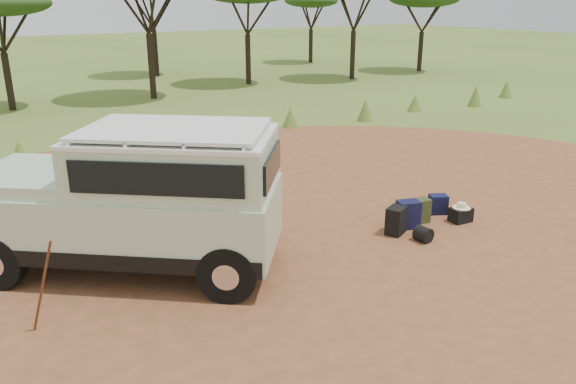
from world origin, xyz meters
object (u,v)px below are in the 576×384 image
backpack_olive (420,211)px  duffel_navy (438,204)px  hard_case (461,215)px  backpack_navy (408,215)px  safari_vehicle (137,203)px  walking_staff (42,287)px  backpack_black (396,221)px

backpack_olive → duffel_navy: bearing=21.3°
backpack_olive → hard_case: 0.87m
backpack_navy → safari_vehicle: bearing=-174.3°
duffel_navy → hard_case: duffel_navy is taller
hard_case → duffel_navy: bearing=99.1°
duffel_navy → hard_case: bearing=-58.7°
safari_vehicle → duffel_navy: size_ratio=12.43×
safari_vehicle → walking_staff: bearing=-106.7°
walking_staff → backpack_black: bearing=-48.4°
safari_vehicle → hard_case: bearing=25.7°
backpack_navy → hard_case: backpack_navy is taller
backpack_black → backpack_navy: 0.44m
safari_vehicle → backpack_black: bearing=24.4°
backpack_navy → backpack_olive: size_ratio=1.12×
duffel_navy → hard_case: 0.60m
backpack_navy → hard_case: size_ratio=1.32×
safari_vehicle → backpack_olive: 5.77m
hard_case → backpack_navy: bearing=167.2°
safari_vehicle → backpack_navy: 5.37m
backpack_olive → hard_case: (0.75, -0.44, -0.10)m
backpack_olive → duffel_navy: 0.72m
walking_staff → backpack_navy: size_ratio=2.58×
duffel_navy → backpack_black: bearing=-140.8°
duffel_navy → backpack_olive: bearing=-140.1°
backpack_navy → duffel_navy: bearing=29.8°
duffel_navy → walking_staff: bearing=-151.0°
walking_staff → backpack_black: (6.51, -0.04, -0.43)m
walking_staff → backpack_black: walking_staff is taller
safari_vehicle → backpack_black: (4.74, -1.25, -0.94)m
walking_staff → backpack_navy: bearing=-47.5°
safari_vehicle → hard_case: size_ratio=12.04×
hard_case → backpack_olive: bearing=154.4°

